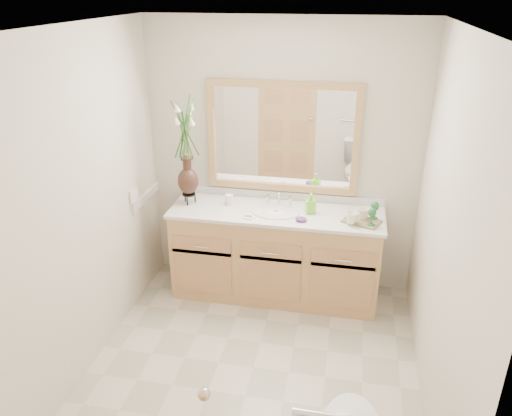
% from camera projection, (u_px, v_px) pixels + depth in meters
% --- Properties ---
extents(floor, '(2.60, 2.60, 0.00)m').
position_uv_depth(floor, '(253.00, 367.00, 3.72)').
color(floor, beige).
rests_on(floor, ground).
extents(ceiling, '(2.40, 2.60, 0.02)m').
position_uv_depth(ceiling, '(252.00, 27.00, 2.74)').
color(ceiling, white).
rests_on(ceiling, wall_back).
extents(wall_back, '(2.40, 0.02, 2.40)m').
position_uv_depth(wall_back, '(282.00, 160.00, 4.39)').
color(wall_back, beige).
rests_on(wall_back, floor).
extents(wall_front, '(2.40, 0.02, 2.40)m').
position_uv_depth(wall_front, '(191.00, 358.00, 2.07)').
color(wall_front, beige).
rests_on(wall_front, floor).
extents(wall_left, '(0.02, 2.60, 2.40)m').
position_uv_depth(wall_left, '(83.00, 208.00, 3.44)').
color(wall_left, beige).
rests_on(wall_left, floor).
extents(wall_right, '(0.02, 2.60, 2.40)m').
position_uv_depth(wall_right, '(447.00, 240.00, 3.02)').
color(wall_right, beige).
rests_on(wall_right, floor).
extents(vanity, '(1.80, 0.55, 0.80)m').
position_uv_depth(vanity, '(275.00, 255.00, 4.47)').
color(vanity, tan).
rests_on(vanity, floor).
extents(counter, '(1.84, 0.57, 0.03)m').
position_uv_depth(counter, '(276.00, 213.00, 4.30)').
color(counter, silver).
rests_on(counter, vanity).
extents(sink, '(0.38, 0.34, 0.23)m').
position_uv_depth(sink, '(276.00, 218.00, 4.30)').
color(sink, white).
rests_on(sink, counter).
extents(mirror, '(1.32, 0.04, 0.97)m').
position_uv_depth(mirror, '(282.00, 138.00, 4.29)').
color(mirror, white).
rests_on(mirror, wall_back).
extents(switch_plate, '(0.02, 0.12, 0.12)m').
position_uv_depth(switch_plate, '(134.00, 196.00, 4.21)').
color(switch_plate, white).
rests_on(switch_plate, wall_left).
extents(door, '(0.80, 0.03, 2.00)m').
position_uv_depth(door, '(130.00, 382.00, 2.22)').
color(door, tan).
rests_on(door, floor).
extents(flower_vase, '(0.21, 0.21, 0.88)m').
position_uv_depth(flower_vase, '(186.00, 138.00, 4.20)').
color(flower_vase, black).
rests_on(flower_vase, counter).
extents(tumbler, '(0.07, 0.07, 0.09)m').
position_uv_depth(tumbler, '(229.00, 200.00, 4.41)').
color(tumbler, white).
rests_on(tumbler, counter).
extents(soap_dish, '(0.10, 0.10, 0.03)m').
position_uv_depth(soap_dish, '(249.00, 216.00, 4.17)').
color(soap_dish, white).
rests_on(soap_dish, counter).
extents(soap_bottle, '(0.09, 0.09, 0.16)m').
position_uv_depth(soap_bottle, '(310.00, 204.00, 4.23)').
color(soap_bottle, '#7AE235').
rests_on(soap_bottle, counter).
extents(purple_dish, '(0.11, 0.10, 0.03)m').
position_uv_depth(purple_dish, '(301.00, 219.00, 4.10)').
color(purple_dish, '#51297B').
rests_on(purple_dish, counter).
extents(tray, '(0.34, 0.28, 0.01)m').
position_uv_depth(tray, '(361.00, 221.00, 4.09)').
color(tray, brown).
rests_on(tray, counter).
extents(mug_left, '(0.12, 0.12, 0.10)m').
position_uv_depth(mug_left, '(351.00, 218.00, 4.02)').
color(mug_left, white).
rests_on(mug_left, tray).
extents(mug_right, '(0.11, 0.11, 0.10)m').
position_uv_depth(mug_right, '(364.00, 213.00, 4.11)').
color(mug_right, white).
rests_on(mug_right, tray).
extents(goblet_front, '(0.07, 0.07, 0.15)m').
position_uv_depth(goblet_front, '(372.00, 213.00, 3.97)').
color(goblet_front, '#226732').
rests_on(goblet_front, tray).
extents(goblet_back, '(0.07, 0.07, 0.15)m').
position_uv_depth(goblet_back, '(375.00, 207.00, 4.09)').
color(goblet_back, '#226732').
rests_on(goblet_back, tray).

